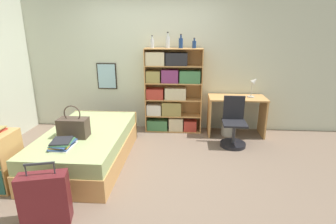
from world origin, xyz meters
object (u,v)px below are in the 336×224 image
Objects in this scene: bottle_brown at (168,42)px; desk at (236,109)px; handbag at (74,127)px; bookcase at (170,92)px; bottle_clear at (181,43)px; bed at (88,146)px; desk_chair at (233,130)px; book_stack_on_bed at (63,144)px; bottle_green at (152,43)px; suitcase at (45,199)px; waste_bin at (229,128)px; bottle_blue at (194,44)px; desk_lamp at (254,84)px.

desk is (1.29, -0.12, -1.20)m from bottle_brown.
handbag is 2.02m from bookcase.
bottle_clear is at bearing -2.10° from bottle_brown.
desk_chair is at bearing 18.01° from bed.
bottle_green is at bearing 64.45° from book_stack_on_bed.
bed is 8.03× the size of bottle_clear.
suitcase is at bearing -132.24° from desk.
suitcase is (0.06, -1.33, 0.03)m from bed.
bookcase is 1.29m from waste_bin.
bottle_blue is (0.24, 0.02, -0.02)m from bottle_clear.
handbag is (-0.07, -0.24, 0.39)m from bed.
bottle_green is at bearing -173.43° from bottle_brown.
handbag is 2.38m from bottle_clear.
bed is at bearing -129.10° from bottle_brown.
bottle_green reaches higher than desk.
bottle_clear is at bearing 64.39° from suitcase.
bookcase is at bearing -6.41° from bottle_brown.
book_stack_on_bed is 2.80m from bottle_blue.
bottle_brown is at bearing 177.90° from bottle_clear.
handbag is at bearing -131.61° from bottle_clear.
book_stack_on_bed is 1.99× the size of bottle_blue.
handbag is 0.35m from book_stack_on_bed.
bottle_blue is 0.17× the size of desk.
waste_bin is (1.12, -0.16, -0.64)m from bookcase.
waste_bin is (2.34, 1.43, -0.49)m from handbag.
bookcase is at bearing 57.35° from book_stack_on_bed.
bottle_blue is 1.68m from desk_chair.
desk_chair is (2.28, 0.74, 0.03)m from bed.
bottle_brown is at bearing -178.22° from bottle_blue.
bottle_clear reaches higher than book_stack_on_bed.
suitcase is 3.29m from bottle_clear.
desk_chair is (-0.39, -0.52, -0.70)m from desk_lamp.
bottle_brown reaches higher than handbag.
desk reaches higher than book_stack_on_bed.
handbag is 1.64× the size of waste_bin.
bottle_blue is at bearing 41.03° from bed.
bed is 2.39m from bottle_clear.
suitcase is at bearing -115.61° from bottle_clear.
desk is (2.48, 1.82, -0.04)m from book_stack_on_bed.
bottle_brown is 1.96m from waste_bin.
desk is (1.57, -0.08, -1.18)m from bottle_green.
desk is 2.73× the size of desk_lamp.
bottle_green is (0.83, 1.33, 1.43)m from bed.
desk is 0.55m from desk_lamp.
bottle_clear reaches higher than desk_chair.
handbag is 2.53m from bottle_blue.
bottle_green is at bearing 176.91° from desk.
desk_chair is (0.93, -0.61, -1.41)m from bottle_clear.
suitcase is (0.13, -1.09, -0.36)m from handbag.
waste_bin is at bearing -9.81° from bottle_clear.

